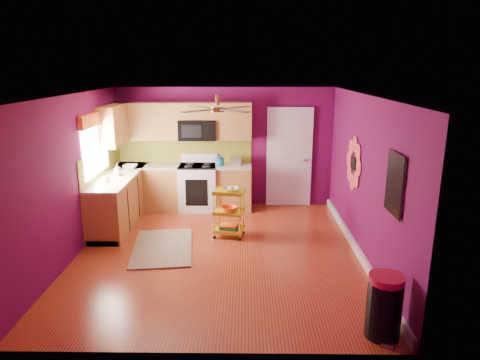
{
  "coord_description": "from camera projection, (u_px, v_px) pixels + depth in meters",
  "views": [
    {
      "loc": [
        0.43,
        -6.36,
        2.92
      ],
      "look_at": [
        0.34,
        0.4,
        1.11
      ],
      "focal_mm": 32.0,
      "sensor_mm": 36.0,
      "label": 1
    }
  ],
  "objects": [
    {
      "name": "counter_dish",
      "position": [
        130.0,
        167.0,
        8.48
      ],
      "size": [
        0.29,
        0.29,
        0.07
      ],
      "primitive_type": "imported",
      "color": "white",
      "rests_on": "lower_cabinets"
    },
    {
      "name": "room_envelope",
      "position": [
        219.0,
        153.0,
        6.48
      ],
      "size": [
        4.54,
        5.04,
        2.52
      ],
      "color": "#5E0A43",
      "rests_on": "ground"
    },
    {
      "name": "electric_range",
      "position": [
        198.0,
        187.0,
        8.88
      ],
      "size": [
        0.76,
        0.66,
        1.13
      ],
      "color": "white",
      "rests_on": "ground"
    },
    {
      "name": "left_window",
      "position": [
        95.0,
        135.0,
        7.49
      ],
      "size": [
        0.08,
        1.35,
        1.08
      ],
      "color": "white",
      "rests_on": "ground"
    },
    {
      "name": "right_wall_art",
      "position": [
        370.0,
        171.0,
        6.17
      ],
      "size": [
        0.04,
        2.74,
        1.04
      ],
      "color": "black",
      "rests_on": "ground"
    },
    {
      "name": "lower_cabinets",
      "position": [
        157.0,
        194.0,
        8.56
      ],
      "size": [
        2.81,
        2.31,
        0.94
      ],
      "color": "#965F29",
      "rests_on": "ground"
    },
    {
      "name": "rolling_cart",
      "position": [
        229.0,
        211.0,
        7.44
      ],
      "size": [
        0.57,
        0.46,
        0.93
      ],
      "color": "yellow",
      "rests_on": "ground"
    },
    {
      "name": "teal_kettle",
      "position": [
        220.0,
        161.0,
        8.73
      ],
      "size": [
        0.18,
        0.18,
        0.21
      ],
      "color": "#136E90",
      "rests_on": "lower_cabinets"
    },
    {
      "name": "panel_door",
      "position": [
        289.0,
        159.0,
        9.0
      ],
      "size": [
        0.95,
        0.11,
        2.15
      ],
      "color": "white",
      "rests_on": "ground"
    },
    {
      "name": "ground",
      "position": [
        219.0,
        252.0,
        6.9
      ],
      "size": [
        5.0,
        5.0,
        0.0
      ],
      "primitive_type": "plane",
      "color": "maroon",
      "rests_on": "ground"
    },
    {
      "name": "soap_bottle_a",
      "position": [
        117.0,
        169.0,
        7.96
      ],
      "size": [
        0.1,
        0.1,
        0.21
      ],
      "primitive_type": "imported",
      "color": "#EA3F72",
      "rests_on": "lower_cabinets"
    },
    {
      "name": "ceiling_fan",
      "position": [
        217.0,
        108.0,
        6.5
      ],
      "size": [
        1.01,
        1.01,
        0.26
      ],
      "color": "#BF8C3F",
      "rests_on": "ground"
    },
    {
      "name": "shag_rug",
      "position": [
        163.0,
        247.0,
        7.07
      ],
      "size": [
        1.12,
        1.64,
        0.02
      ],
      "primitive_type": "cube",
      "rotation": [
        0.0,
        0.0,
        0.12
      ],
      "color": "#321D10",
      "rests_on": "ground"
    },
    {
      "name": "upper_cabinetry",
      "position": [
        162.0,
        123.0,
        8.55
      ],
      "size": [
        2.8,
        2.3,
        1.26
      ],
      "color": "#965F29",
      "rests_on": "ground"
    },
    {
      "name": "counter_cup",
      "position": [
        106.0,
        179.0,
        7.5
      ],
      "size": [
        0.13,
        0.13,
        0.11
      ],
      "primitive_type": "imported",
      "color": "white",
      "rests_on": "lower_cabinets"
    },
    {
      "name": "trash_can",
      "position": [
        384.0,
        306.0,
        4.69
      ],
      "size": [
        0.49,
        0.49,
        0.74
      ],
      "color": "black",
      "rests_on": "ground"
    },
    {
      "name": "toaster",
      "position": [
        235.0,
        161.0,
        8.78
      ],
      "size": [
        0.22,
        0.15,
        0.18
      ],
      "primitive_type": "cube",
      "color": "beige",
      "rests_on": "lower_cabinets"
    },
    {
      "name": "soap_bottle_b",
      "position": [
        117.0,
        172.0,
        7.9
      ],
      "size": [
        0.13,
        0.13,
        0.16
      ],
      "primitive_type": "imported",
      "color": "white",
      "rests_on": "lower_cabinets"
    }
  ]
}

